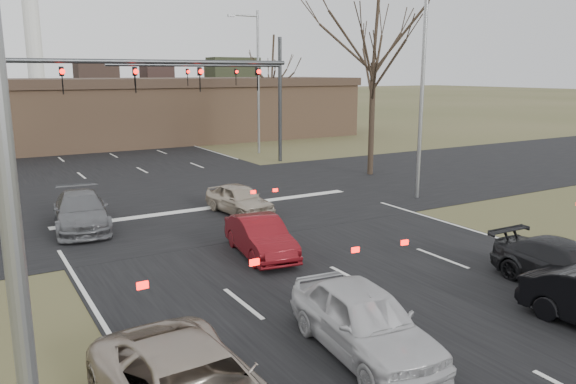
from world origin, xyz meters
name	(u,v)px	position (x,y,z in m)	size (l,w,h in m)	color
ground	(428,318)	(0.00, 0.00, 0.00)	(360.00, 360.00, 0.00)	#454826
road_main	(52,124)	(0.00, 60.00, 0.01)	(14.00, 300.00, 0.02)	black
road_cross	(198,199)	(0.00, 15.00, 0.01)	(200.00, 14.00, 0.02)	black
building	(115,111)	(2.00, 38.00, 2.67)	(42.40, 10.40, 5.30)	#89654A
mast_arm_near	(80,92)	(-5.23, 13.00, 5.07)	(12.12, 0.24, 8.00)	#383A3D
mast_arm_far	(241,85)	(6.18, 23.00, 5.02)	(11.12, 0.24, 8.00)	#383A3D
streetlight_left	(22,99)	(-8.82, -4.00, 5.59)	(2.34, 0.25, 10.00)	gray
streetlight_right_near	(420,77)	(8.82, 10.00, 5.59)	(2.34, 0.25, 10.00)	gray
streetlight_right_far	(256,75)	(9.32, 27.00, 5.59)	(2.34, 0.25, 10.00)	gray
tree_right_near	(375,14)	(11.00, 16.00, 8.90)	(6.90, 6.90, 11.50)	black
tree_right_far	(272,59)	(15.00, 35.00, 6.96)	(5.40, 5.40, 9.00)	black
car_white_sedan	(364,320)	(-2.41, -0.55, 0.73)	(1.73, 4.31, 1.47)	silver
car_charcoal_sedan	(570,268)	(4.54, -0.62, 0.64)	(1.80, 4.43, 1.29)	black
car_grey_ahead	(81,211)	(-5.63, 12.50, 0.68)	(1.91, 4.70, 1.36)	slate
car_red_ahead	(260,237)	(-1.28, 6.24, 0.63)	(1.33, 3.80, 1.25)	maroon
car_silver_ahead	(239,199)	(0.50, 11.53, 0.62)	(1.47, 3.66, 1.25)	#B5A893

